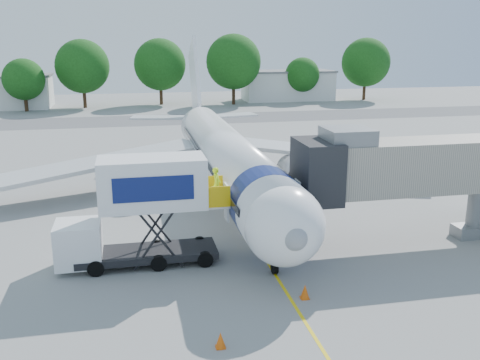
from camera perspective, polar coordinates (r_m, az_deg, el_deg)
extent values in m
plane|color=gray|center=(35.10, -0.41, -3.52)|extent=(160.00, 160.00, 0.00)
cube|color=yellow|center=(35.10, -0.41, -3.51)|extent=(0.15, 70.00, 0.01)
cube|color=#59595B|center=(75.75, -6.70, 6.44)|extent=(120.00, 10.00, 0.01)
cylinder|color=white|center=(37.13, -1.33, 2.32)|extent=(3.70, 28.00, 3.70)
sphere|color=white|center=(24.02, 4.76, -4.88)|extent=(3.70, 3.70, 3.70)
sphere|color=gray|center=(22.64, 5.87, -6.18)|extent=(1.10, 1.10, 1.10)
cone|color=white|center=(53.66, -4.64, 6.22)|extent=(3.70, 6.00, 3.70)
cube|color=white|center=(54.18, -4.87, 10.77)|extent=(0.35, 7.26, 8.29)
cube|color=silver|center=(43.02, 9.71, 2.92)|extent=(16.17, 9.32, 1.42)
cube|color=silver|center=(40.20, -14.97, 1.77)|extent=(16.17, 9.32, 1.42)
cylinder|color=#999BA0|center=(40.26, 6.02, 0.76)|extent=(2.10, 3.60, 2.10)
cylinder|color=#999BA0|center=(38.44, -9.81, -0.07)|extent=(2.10, 3.60, 2.10)
cube|color=black|center=(23.60, 4.99, -4.10)|extent=(2.60, 1.39, 0.81)
cylinder|color=#0C1857|center=(26.76, 2.95, -2.75)|extent=(3.73, 2.00, 3.73)
cylinder|color=silver|center=(26.19, 3.72, -8.42)|extent=(0.16, 0.16, 1.50)
cylinder|color=black|center=(26.37, 3.70, -9.28)|extent=(0.25, 0.64, 0.64)
cylinder|color=black|center=(41.12, 1.50, -0.08)|extent=(0.35, 0.90, 0.90)
cylinder|color=black|center=(40.28, -5.72, -0.47)|extent=(0.35, 0.90, 0.90)
cube|color=#ADA694|center=(30.72, 18.98, 1.48)|extent=(13.60, 2.60, 2.80)
cube|color=black|center=(28.13, 8.20, 0.97)|extent=(2.00, 3.20, 3.20)
cube|color=slate|center=(28.34, 11.39, 4.65)|extent=(2.40, 2.40, 0.80)
cylinder|color=slate|center=(33.35, 23.75, -3.13)|extent=(0.90, 0.90, 3.00)
cube|color=slate|center=(33.70, 23.55, -4.99)|extent=(2.20, 1.20, 0.70)
cylinder|color=black|center=(33.20, 22.27, -5.15)|extent=(0.30, 0.70, 0.70)
cube|color=black|center=(27.75, -9.85, -7.69)|extent=(7.00, 2.30, 0.35)
cube|color=white|center=(27.59, -16.82, -6.48)|extent=(2.20, 2.20, 2.10)
cube|color=black|center=(27.43, -16.89, -5.60)|extent=(1.90, 2.10, 0.70)
cube|color=white|center=(26.57, -9.34, -0.25)|extent=(5.20, 2.40, 2.50)
cube|color=#0C1857|center=(25.39, -9.21, -0.96)|extent=(3.80, 0.04, 1.20)
cube|color=silver|center=(27.19, -2.59, -2.34)|extent=(1.10, 2.20, 0.10)
cube|color=#E8B70C|center=(26.04, -2.23, -1.86)|extent=(1.10, 0.06, 1.10)
cube|color=#E8B70C|center=(28.03, -2.94, -0.64)|extent=(1.10, 0.06, 1.10)
cylinder|color=black|center=(27.04, -3.75, -8.46)|extent=(0.80, 0.25, 0.80)
cylinder|color=black|center=(28.96, -4.34, -6.83)|extent=(0.80, 0.25, 0.80)
cylinder|color=black|center=(26.91, -15.13, -9.10)|extent=(0.80, 0.25, 0.80)
cylinder|color=black|center=(28.84, -14.92, -7.42)|extent=(0.80, 0.25, 0.80)
imported|color=#C4F619|center=(26.94, -2.50, -0.46)|extent=(0.54, 0.71, 1.75)
cube|color=white|center=(19.73, 3.53, -16.91)|extent=(3.82, 2.24, 1.46)
cube|color=#0C1857|center=(19.48, 3.55, -15.74)|extent=(2.26, 1.98, 0.37)
cylinder|color=black|center=(20.38, -1.07, -16.95)|extent=(0.75, 0.33, 0.73)
cylinder|color=black|center=(20.79, 7.32, -16.39)|extent=(0.75, 0.33, 0.73)
cone|color=#DE560B|center=(24.16, 6.94, -11.73)|extent=(0.41, 0.41, 0.66)
cube|color=#DE560B|center=(24.30, 6.91, -12.38)|extent=(0.38, 0.38, 0.04)
cone|color=#DE560B|center=(20.64, -2.10, -16.68)|extent=(0.39, 0.39, 0.63)
cube|color=#DE560B|center=(20.80, -2.09, -17.37)|extent=(0.36, 0.36, 0.04)
cube|color=silver|center=(99.22, 5.11, 9.95)|extent=(16.00, 7.00, 5.00)
cube|color=slate|center=(99.02, 5.14, 11.48)|extent=(16.40, 7.40, 0.30)
cylinder|color=#382314|center=(89.72, -21.86, 7.72)|extent=(0.56, 0.56, 2.84)
sphere|color=#164512|center=(89.41, -22.08, 9.92)|extent=(6.32, 6.32, 6.32)
cylinder|color=#382314|center=(91.22, -16.26, 8.61)|extent=(0.56, 0.56, 3.85)
sphere|color=#164512|center=(90.87, -16.48, 11.56)|extent=(8.55, 8.55, 8.55)
cylinder|color=#382314|center=(92.97, -8.42, 9.17)|extent=(0.56, 0.56, 3.88)
sphere|color=#164512|center=(92.62, -8.53, 12.09)|extent=(8.63, 8.63, 8.63)
cylinder|color=#382314|center=(92.14, -0.69, 9.35)|extent=(0.56, 0.56, 4.14)
sphere|color=#164512|center=(91.78, -0.70, 12.50)|extent=(9.21, 9.21, 9.21)
cylinder|color=#382314|center=(97.18, 6.60, 9.13)|extent=(0.56, 0.56, 2.73)
sphere|color=#164512|center=(96.90, 6.66, 11.09)|extent=(6.06, 6.06, 6.06)
cylinder|color=#382314|center=(101.55, 13.11, 9.43)|extent=(0.56, 0.56, 3.91)
sphere|color=#164512|center=(101.22, 13.27, 12.12)|extent=(8.69, 8.69, 8.69)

